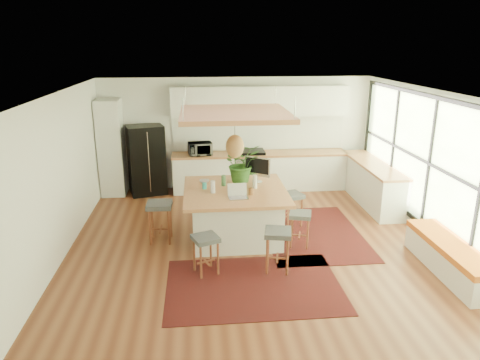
{
  "coord_description": "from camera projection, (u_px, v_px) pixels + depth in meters",
  "views": [
    {
      "loc": [
        -0.94,
        -7.09,
        3.5
      ],
      "look_at": [
        -0.2,
        0.5,
        1.1
      ],
      "focal_mm": 33.05,
      "sensor_mm": 36.0,
      "label": 1
    }
  ],
  "objects": [
    {
      "name": "floor",
      "position": [
        254.0,
        247.0,
        7.87
      ],
      "size": [
        7.0,
        7.0,
        0.0
      ],
      "primitive_type": "plane",
      "color": "#5F2D1B",
      "rests_on": "ground"
    },
    {
      "name": "ceiling",
      "position": [
        255.0,
        94.0,
        7.06
      ],
      "size": [
        7.0,
        7.0,
        0.0
      ],
      "primitive_type": "plane",
      "rotation": [
        3.14,
        0.0,
        0.0
      ],
      "color": "white",
      "rests_on": "ground"
    },
    {
      "name": "wall_back",
      "position": [
        236.0,
        133.0,
        10.79
      ],
      "size": [
        6.5,
        0.0,
        6.5
      ],
      "primitive_type": "plane",
      "rotation": [
        1.57,
        0.0,
        0.0
      ],
      "color": "white",
      "rests_on": "ground"
    },
    {
      "name": "wall_front",
      "position": [
        303.0,
        281.0,
        4.14
      ],
      "size": [
        6.5,
        0.0,
        6.5
      ],
      "primitive_type": "plane",
      "rotation": [
        -1.57,
        0.0,
        0.0
      ],
      "color": "white",
      "rests_on": "ground"
    },
    {
      "name": "wall_left",
      "position": [
        56.0,
        180.0,
        7.16
      ],
      "size": [
        0.0,
        7.0,
        7.0
      ],
      "primitive_type": "plane",
      "rotation": [
        1.57,
        0.0,
        1.57
      ],
      "color": "white",
      "rests_on": "ground"
    },
    {
      "name": "wall_right",
      "position": [
        438.0,
        169.0,
        7.77
      ],
      "size": [
        0.0,
        7.0,
        7.0
      ],
      "primitive_type": "plane",
      "rotation": [
        1.57,
        0.0,
        -1.57
      ],
      "color": "white",
      "rests_on": "ground"
    },
    {
      "name": "window_wall",
      "position": [
        436.0,
        167.0,
        7.75
      ],
      "size": [
        0.1,
        6.2,
        2.6
      ],
      "primitive_type": null,
      "color": "black",
      "rests_on": "wall_right"
    },
    {
      "name": "pantry",
      "position": [
        111.0,
        148.0,
        10.28
      ],
      "size": [
        0.55,
        0.6,
        2.25
      ],
      "primitive_type": "cube",
      "color": "white",
      "rests_on": "floor"
    },
    {
      "name": "back_counter_base",
      "position": [
        260.0,
        172.0,
        10.81
      ],
      "size": [
        4.2,
        0.6,
        0.88
      ],
      "primitive_type": "cube",
      "color": "white",
      "rests_on": "floor"
    },
    {
      "name": "back_counter_top",
      "position": [
        260.0,
        154.0,
        10.67
      ],
      "size": [
        4.24,
        0.64,
        0.05
      ],
      "primitive_type": "cube",
      "color": "#A9643C",
      "rests_on": "back_counter_base"
    },
    {
      "name": "backsplash",
      "position": [
        259.0,
        133.0,
        10.82
      ],
      "size": [
        4.2,
        0.02,
        0.8
      ],
      "primitive_type": "cube",
      "color": "white",
      "rests_on": "wall_back"
    },
    {
      "name": "upper_cabinets",
      "position": [
        260.0,
        101.0,
        10.43
      ],
      "size": [
        4.2,
        0.34,
        0.7
      ],
      "primitive_type": "cube",
      "color": "white",
      "rests_on": "wall_back"
    },
    {
      "name": "range",
      "position": [
        250.0,
        170.0,
        10.77
      ],
      "size": [
        0.76,
        0.62,
        1.0
      ],
      "primitive_type": null,
      "color": "#A5A5AA",
      "rests_on": "floor"
    },
    {
      "name": "right_counter_base",
      "position": [
        372.0,
        184.0,
        9.91
      ],
      "size": [
        0.6,
        2.5,
        0.88
      ],
      "primitive_type": "cube",
      "color": "white",
      "rests_on": "floor"
    },
    {
      "name": "right_counter_top",
      "position": [
        374.0,
        164.0,
        9.77
      ],
      "size": [
        0.64,
        2.54,
        0.05
      ],
      "primitive_type": "cube",
      "color": "#A9643C",
      "rests_on": "right_counter_base"
    },
    {
      "name": "window_bench",
      "position": [
        450.0,
        258.0,
        6.93
      ],
      "size": [
        0.52,
        2.0,
        0.5
      ],
      "primitive_type": null,
      "color": "white",
      "rests_on": "floor"
    },
    {
      "name": "ceiling_panel",
      "position": [
        235.0,
        129.0,
        7.61
      ],
      "size": [
        1.86,
        1.86,
        0.8
      ],
      "primitive_type": null,
      "color": "#A9643C",
      "rests_on": "ceiling"
    },
    {
      "name": "rug_near",
      "position": [
        254.0,
        286.0,
        6.61
      ],
      "size": [
        2.6,
        1.8,
        0.01
      ],
      "primitive_type": "cube",
      "color": "black",
      "rests_on": "floor"
    },
    {
      "name": "rug_right",
      "position": [
        312.0,
        233.0,
        8.42
      ],
      "size": [
        1.8,
        2.6,
        0.01
      ],
      "primitive_type": "cube",
      "color": "black",
      "rests_on": "floor"
    },
    {
      "name": "fridge",
      "position": [
        146.0,
        156.0,
        10.4
      ],
      "size": [
        0.96,
        0.83,
        1.65
      ],
      "primitive_type": null,
      "rotation": [
        0.0,
        0.0,
        0.27
      ],
      "color": "black",
      "rests_on": "floor"
    },
    {
      "name": "island",
      "position": [
        235.0,
        213.0,
        8.15
      ],
      "size": [
        1.85,
        1.85,
        0.93
      ],
      "primitive_type": null,
      "color": "#A9643C",
      "rests_on": "floor"
    },
    {
      "name": "stool_near_left",
      "position": [
        206.0,
        252.0,
        6.88
      ],
      "size": [
        0.48,
        0.48,
        0.63
      ],
      "primitive_type": null,
      "rotation": [
        0.0,
        0.0,
        0.37
      ],
      "color": "#3E4145",
      "rests_on": "floor"
    },
    {
      "name": "stool_near_right",
      "position": [
        278.0,
        250.0,
        6.97
      ],
      "size": [
        0.48,
        0.48,
        0.69
      ],
      "primitive_type": null,
      "rotation": [
        0.0,
        0.0,
        -0.2
      ],
      "color": "#3E4145",
      "rests_on": "floor"
    },
    {
      "name": "stool_right_front",
      "position": [
        300.0,
        227.0,
        7.82
      ],
      "size": [
        0.46,
        0.46,
        0.63
      ],
      "primitive_type": null,
      "rotation": [
        0.0,
        0.0,
        1.29
      ],
      "color": "#3E4145",
      "rests_on": "floor"
    },
    {
      "name": "stool_right_back",
      "position": [
        291.0,
        209.0,
        8.68
      ],
      "size": [
        0.51,
        0.51,
        0.67
      ],
      "primitive_type": null,
      "rotation": [
        0.0,
        0.0,
        1.9
      ],
      "color": "#3E4145",
      "rests_on": "floor"
    },
    {
      "name": "stool_left_side",
      "position": [
        160.0,
        223.0,
        8.01
      ],
      "size": [
        0.46,
        0.46,
        0.74
      ],
      "primitive_type": null,
      "rotation": [
        0.0,
        0.0,
        -1.61
      ],
      "color": "#3E4145",
      "rests_on": "floor"
    },
    {
      "name": "laptop",
      "position": [
        238.0,
        192.0,
        7.54
      ],
      "size": [
        0.36,
        0.38,
        0.25
      ],
      "primitive_type": null,
      "rotation": [
        0.0,
        0.0,
        0.07
      ],
      "color": "#A5A5AA",
      "rests_on": "island"
    },
    {
      "name": "monitor",
      "position": [
        257.0,
        169.0,
        8.36
      ],
      "size": [
        0.55,
        0.46,
        0.5
      ],
      "primitive_type": null,
      "rotation": [
        0.0,
        0.0,
        -0.61
      ],
      "color": "#A5A5AA",
      "rests_on": "island"
    },
    {
      "name": "microwave",
      "position": [
        200.0,
        147.0,
        10.42
      ],
      "size": [
        0.58,
        0.38,
        0.36
      ],
      "primitive_type": "imported",
      "rotation": [
        0.0,
        0.0,
        0.15
      ],
      "color": "#A5A5AA",
      "rests_on": "back_counter_top"
    },
    {
      "name": "island_plant",
      "position": [
        241.0,
        167.0,
        8.38
      ],
      "size": [
        0.87,
        0.92,
        0.58
      ],
      "primitive_type": "imported",
      "rotation": [
        0.0,
        0.0,
        0.34
      ],
      "color": "#1E4C19",
      "rests_on": "island"
    },
    {
      "name": "island_bowl",
      "position": [
        204.0,
        181.0,
        8.4
      ],
      "size": [
        0.2,
        0.2,
        0.05
      ],
      "primitive_type": "imported",
      "rotation": [
        0.0,
        0.0,
        -0.06
      ],
      "color": "silver",
      "rests_on": "island"
    },
    {
      "name": "island_bottle_0",
      "position": [
        205.0,
        184.0,
        8.02
      ],
      "size": [
        0.07,
        0.07,
        0.19
      ],
      "primitive_type": "cylinder",
      "color": "#2EB2BB",
      "rests_on": "island"
    },
    {
      "name": "island_bottle_1",
      "position": [
        213.0,
        188.0,
        7.8
      ],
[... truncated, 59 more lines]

